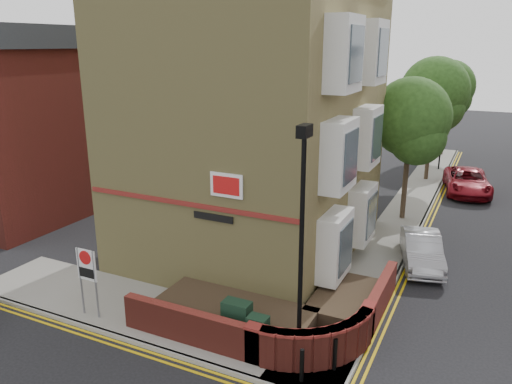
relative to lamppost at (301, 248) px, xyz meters
The scene contains 22 objects.
ground 3.90m from the lamppost, 143.13° to the right, with size 120.00×120.00×0.00m, color black.
pavement_corner 6.07m from the lamppost, behind, with size 13.00×3.00×0.12m, color gray.
pavement_main 15.17m from the lamppost, 88.45° to the left, with size 2.00×32.00×0.12m, color gray.
kerb_side 6.18m from the lamppost, 166.76° to the right, with size 13.00×0.15×0.12m, color gray.
kerb_main_near 15.22m from the lamppost, 84.60° to the left, with size 0.15×32.00×0.12m, color gray.
yellow_lines_side 6.27m from the lamppost, 164.13° to the right, with size 13.00×0.28×0.01m, color gold.
yellow_lines_main 15.26m from the lamppost, 83.64° to the left, with size 0.28×32.00×0.01m, color gold.
corner_building 8.62m from the lamppost, 123.16° to the left, with size 8.95×10.40×13.60m.
garden_wall 3.93m from the lamppost, 140.91° to the left, with size 6.80×6.00×1.20m, color maroon, non-canonical shape.
lamppost is the anchor object (origin of this frame).
utility_cabinet_large 3.24m from the lamppost, behind, with size 0.80×0.45×1.20m, color #16311F.
utility_cabinet_small 2.90m from the lamppost, 169.70° to the right, with size 0.55×0.40×1.10m, color #16311F.
bollard_near 2.91m from the lamppost, 63.43° to the right, with size 0.11×0.11×0.90m, color black.
bollard_far 2.95m from the lamppost, ahead, with size 0.11×0.11×0.90m, color black.
zone_sign 6.85m from the lamppost, behind, with size 0.72×0.07×2.20m.
side_building 17.98m from the lamppost, 157.72° to the left, with size 6.40×10.40×9.00m.
tree_near 12.92m from the lamppost, 88.22° to the left, with size 3.64×3.65×6.70m.
tree_mid 20.93m from the lamppost, 88.90° to the left, with size 4.03×4.03×7.42m.
tree_far 28.89m from the lamppost, 89.21° to the left, with size 3.81×3.81×7.00m.
traffic_light_assembly 23.82m from the lamppost, 88.07° to the left, with size 0.20×0.16×4.20m.
silver_car_near 8.53m from the lamppost, 75.69° to the left, with size 1.33×3.82×1.26m, color #A6A7AE.
red_car_main 19.45m from the lamppost, 81.48° to the left, with size 2.30×4.98×1.38m, color maroon.
Camera 1 is at (5.62, -9.62, 8.22)m, focal length 35.00 mm.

